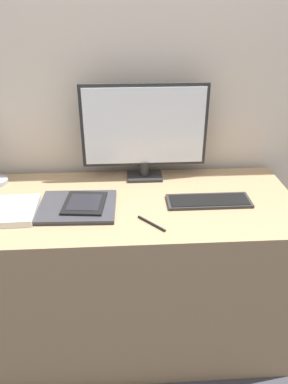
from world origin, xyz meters
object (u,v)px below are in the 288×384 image
object	(u,v)px
keyboard	(209,201)
ereader	(85,203)
laptop	(77,207)
monitor	(144,130)
pen	(151,223)
notebook	(9,211)

from	to	relation	value
keyboard	ereader	world-z (taller)	ereader
keyboard	ereader	xyz separation A→B (m)	(-0.49, -0.01, 0.02)
laptop	ereader	distance (m)	0.03
monitor	keyboard	size ratio (longest dim) A/B	1.62
keyboard	laptop	distance (m)	0.52
monitor	ereader	xyz separation A→B (m)	(-0.25, -0.26, -0.20)
monitor	pen	world-z (taller)	monitor
keyboard	laptop	xyz separation A→B (m)	(-0.52, -0.02, 0.00)
monitor	pen	size ratio (longest dim) A/B	5.06
keyboard	laptop	bearing A→B (deg)	-178.13
keyboard	notebook	size ratio (longest dim) A/B	1.56
monitor	ereader	bearing A→B (deg)	-133.54
keyboard	notebook	xyz separation A→B (m)	(-0.77, -0.04, 0.01)
laptop	notebook	distance (m)	0.25
laptop	keyboard	bearing A→B (deg)	1.87
laptop	notebook	bearing A→B (deg)	-174.85
monitor	laptop	xyz separation A→B (m)	(-0.28, -0.26, -0.22)
monitor	ereader	world-z (taller)	monitor
ereader	pen	xyz separation A→B (m)	(0.25, -0.13, -0.02)
pen	notebook	bearing A→B (deg)	168.55
ereader	pen	bearing A→B (deg)	-28.26
monitor	laptop	distance (m)	0.44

